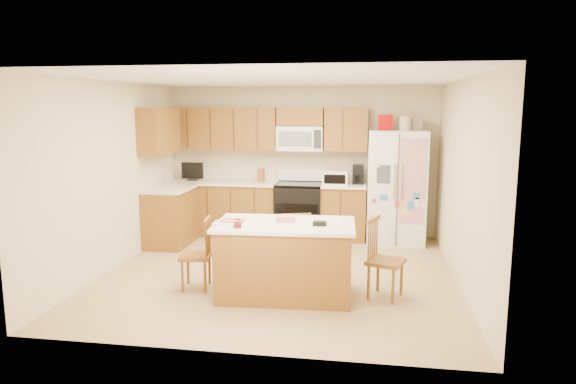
% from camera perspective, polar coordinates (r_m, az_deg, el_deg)
% --- Properties ---
extents(ground, '(4.50, 4.50, 0.00)m').
position_cam_1_polar(ground, '(6.83, -0.94, -9.02)').
color(ground, '#A37B4C').
rests_on(ground, ground).
extents(room_shell, '(4.60, 4.60, 2.52)m').
position_cam_1_polar(room_shell, '(6.52, -0.97, 3.09)').
color(room_shell, beige).
rests_on(room_shell, ground).
extents(cabinetry, '(3.36, 1.56, 2.15)m').
position_cam_1_polar(cabinetry, '(8.53, -5.42, 0.98)').
color(cabinetry, brown).
rests_on(cabinetry, ground).
extents(stove, '(0.76, 0.65, 1.13)m').
position_cam_1_polar(stove, '(8.56, 1.26, -1.95)').
color(stove, black).
rests_on(stove, ground).
extents(refrigerator, '(0.90, 0.79, 2.04)m').
position_cam_1_polar(refrigerator, '(8.36, 11.94, 0.69)').
color(refrigerator, white).
rests_on(refrigerator, ground).
extents(island, '(1.62, 0.99, 0.95)m').
position_cam_1_polar(island, '(5.93, -0.34, -7.46)').
color(island, brown).
rests_on(island, ground).
extents(windsor_chair_left, '(0.40, 0.42, 0.87)m').
position_cam_1_polar(windsor_chair_left, '(6.27, -10.01, -6.92)').
color(windsor_chair_left, brown).
rests_on(windsor_chair_left, ground).
extents(windsor_chair_back, '(0.45, 0.44, 0.86)m').
position_cam_1_polar(windsor_chair_back, '(6.56, 0.82, -6.07)').
color(windsor_chair_back, brown).
rests_on(windsor_chair_back, ground).
extents(windsor_chair_right, '(0.49, 0.50, 0.92)m').
position_cam_1_polar(windsor_chair_right, '(5.98, 10.59, -7.49)').
color(windsor_chair_right, brown).
rests_on(windsor_chair_right, ground).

